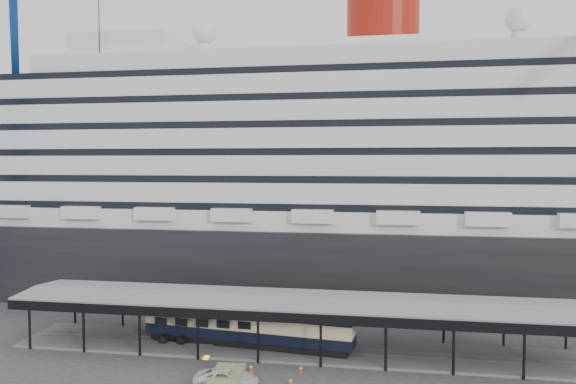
% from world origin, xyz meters
% --- Properties ---
extents(ground, '(200.00, 200.00, 0.00)m').
position_xyz_m(ground, '(0.00, 0.00, 0.00)').
color(ground, '#363638').
rests_on(ground, ground).
extents(cruise_ship, '(130.00, 30.00, 43.90)m').
position_xyz_m(cruise_ship, '(0.05, 32.00, 18.35)').
color(cruise_ship, black).
rests_on(cruise_ship, ground).
extents(platform_canopy, '(56.00, 9.18, 5.30)m').
position_xyz_m(platform_canopy, '(0.00, 5.00, 2.36)').
color(platform_canopy, slate).
rests_on(platform_canopy, ground).
extents(port_truck, '(5.53, 2.97, 1.48)m').
position_xyz_m(port_truck, '(-4.18, -5.06, 0.74)').
color(port_truck, silver).
rests_on(port_truck, ground).
extents(pullman_carriage, '(21.59, 5.37, 21.02)m').
position_xyz_m(pullman_carriage, '(-4.87, 5.00, 2.56)').
color(pullman_carriage, black).
rests_on(pullman_carriage, ground).
extents(traffic_cone_left, '(0.42, 0.42, 0.81)m').
position_xyz_m(traffic_cone_left, '(-2.98, -1.47, 0.40)').
color(traffic_cone_left, '#E7470C').
rests_on(traffic_cone_left, ground).
extents(traffic_cone_mid, '(0.51, 0.51, 0.76)m').
position_xyz_m(traffic_cone_mid, '(0.94, -3.87, 0.38)').
color(traffic_cone_mid, '#EB3F0D').
rests_on(traffic_cone_mid, ground).
extents(traffic_cone_right, '(0.37, 0.37, 0.71)m').
position_xyz_m(traffic_cone_right, '(1.35, -0.86, 0.35)').
color(traffic_cone_right, red).
rests_on(traffic_cone_right, ground).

